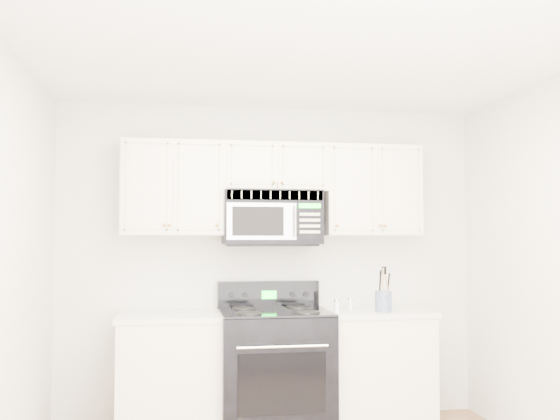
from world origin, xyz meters
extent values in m
cube|color=white|center=(0.00, 0.00, 2.60)|extent=(3.50, 3.50, 0.01)
cube|color=silver|center=(0.00, 1.75, 1.30)|extent=(3.50, 0.01, 2.60)
cube|color=silver|center=(0.00, -1.75, 1.30)|extent=(3.50, 0.01, 2.60)
cube|color=silver|center=(-0.80, 1.44, 0.44)|extent=(0.82, 0.63, 0.88)
cube|color=white|center=(-0.80, 1.44, 0.90)|extent=(0.86, 0.65, 0.04)
cube|color=silver|center=(0.80, 1.44, 0.44)|extent=(0.82, 0.63, 0.88)
cube|color=white|center=(0.80, 1.44, 0.90)|extent=(0.86, 0.65, 0.04)
cube|color=black|center=(0.80, 1.48, 0.05)|extent=(0.82, 0.55, 0.10)
cube|color=black|center=(-0.03, 1.39, 0.46)|extent=(0.84, 0.72, 0.92)
cube|color=black|center=(-0.03, 1.02, 0.45)|extent=(0.64, 0.01, 0.44)
cylinder|color=silver|center=(-0.03, 1.00, 0.72)|extent=(0.67, 0.02, 0.02)
cube|color=black|center=(-0.03, 1.39, 0.93)|extent=(0.84, 0.72, 0.02)
cube|color=black|center=(-0.03, 1.71, 1.03)|extent=(0.84, 0.08, 0.22)
cube|color=#0BFF21|center=(-0.03, 1.67, 1.03)|extent=(0.12, 0.00, 0.07)
cube|color=silver|center=(-0.82, 1.58, 1.90)|extent=(0.80, 0.33, 0.75)
cube|color=silver|center=(0.82, 1.58, 1.90)|extent=(0.80, 0.33, 0.75)
cube|color=silver|center=(0.00, 1.58, 2.08)|extent=(0.84, 0.33, 0.39)
sphere|color=#C98E3F|center=(-0.84, 1.40, 1.60)|extent=(0.03, 0.03, 0.03)
sphere|color=#C98E3F|center=(-0.48, 1.40, 1.60)|extent=(0.03, 0.03, 0.03)
sphere|color=#C98E3F|center=(0.48, 1.40, 1.60)|extent=(0.03, 0.03, 0.03)
sphere|color=#C98E3F|center=(0.84, 1.40, 1.60)|extent=(0.03, 0.03, 0.03)
sphere|color=#C98E3F|center=(-0.03, 1.40, 1.94)|extent=(0.03, 0.03, 0.03)
sphere|color=#C98E3F|center=(0.03, 1.40, 1.94)|extent=(0.03, 0.03, 0.03)
cylinder|color=red|center=(0.00, 1.40, 1.89)|extent=(0.01, 0.00, 0.10)
sphere|color=#C98E3F|center=(0.00, 1.40, 1.84)|extent=(0.03, 0.03, 0.03)
cube|color=black|center=(-0.03, 1.55, 1.67)|extent=(0.78, 0.39, 0.43)
cube|color=beige|center=(-0.03, 1.37, 1.84)|extent=(0.76, 0.01, 0.08)
cube|color=#9B9AA9|center=(-0.13, 1.36, 1.63)|extent=(0.55, 0.01, 0.29)
cube|color=black|center=(-0.16, 1.35, 1.63)|extent=(0.40, 0.01, 0.23)
cube|color=black|center=(0.25, 1.36, 1.63)|extent=(0.21, 0.01, 0.29)
cube|color=#0BFF21|center=(0.25, 1.35, 1.75)|extent=(0.17, 0.00, 0.04)
cylinder|color=silver|center=(0.12, 1.32, 1.63)|extent=(0.02, 0.02, 0.25)
cylinder|color=slate|center=(0.82, 1.28, 1.00)|extent=(0.13, 0.13, 0.16)
cylinder|color=#A97C57|center=(0.86, 1.28, 1.08)|extent=(0.01, 0.01, 0.28)
cylinder|color=black|center=(0.80, 1.31, 1.09)|extent=(0.01, 0.01, 0.31)
cylinder|color=#A97C57|center=(0.80, 1.25, 1.10)|extent=(0.01, 0.01, 0.33)
cylinder|color=black|center=(0.86, 1.28, 1.08)|extent=(0.01, 0.01, 0.28)
cylinder|color=silver|center=(0.45, 1.30, 0.96)|extent=(0.04, 0.04, 0.09)
cylinder|color=silver|center=(0.45, 1.30, 1.01)|extent=(0.04, 0.04, 0.02)
cylinder|color=silver|center=(0.59, 1.40, 0.96)|extent=(0.04, 0.04, 0.09)
cylinder|color=silver|center=(0.59, 1.40, 1.01)|extent=(0.04, 0.04, 0.02)
camera|label=1|loc=(-0.79, -3.44, 1.50)|focal=40.00mm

